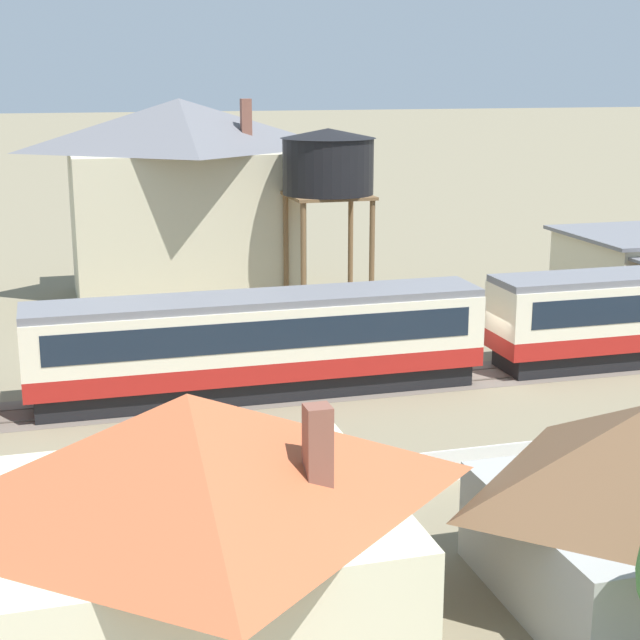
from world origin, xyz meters
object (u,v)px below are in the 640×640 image
Objects in this scene: passenger_train at (265,340)px; station_house_grey_roof at (182,197)px; water_tower at (328,165)px; cottage_terracotta_roof_2 at (191,512)px.

station_house_grey_roof is at bearing 91.92° from passenger_train.
cottage_terracotta_roof_2 is at bearing -111.94° from water_tower.
passenger_train is at bearing -88.08° from station_house_grey_roof.
station_house_grey_roof reaches higher than cottage_terracotta_roof_2.
passenger_train is at bearing -117.00° from water_tower.
water_tower is (6.71, -6.55, 2.24)m from station_house_grey_roof.
water_tower reaches higher than cottage_terracotta_roof_2.
passenger_train is 14.60m from water_tower.
passenger_train is 4.41× the size of station_house_grey_roof.
station_house_grey_roof is 9.64m from water_tower.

